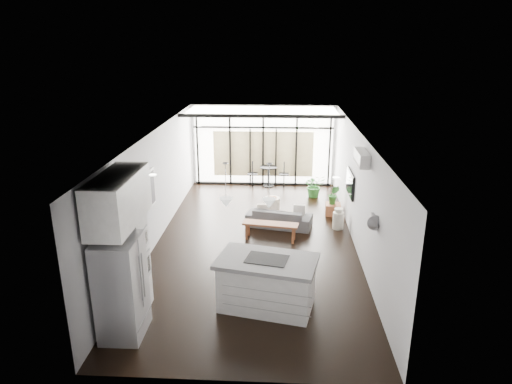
# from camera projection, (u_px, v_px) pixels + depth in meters

# --- Properties ---
(floor) EXTENTS (5.00, 10.00, 0.00)m
(floor) POSITION_uv_depth(u_px,v_px,m) (255.00, 242.00, 11.63)
(floor) COLOR black
(floor) RESTS_ON ground
(ceiling) EXTENTS (5.00, 10.00, 0.00)m
(ceiling) POSITION_uv_depth(u_px,v_px,m) (255.00, 134.00, 10.74)
(ceiling) COLOR white
(ceiling) RESTS_ON ground
(wall_left) EXTENTS (0.02, 10.00, 2.80)m
(wall_left) POSITION_uv_depth(u_px,v_px,m) (155.00, 188.00, 11.31)
(wall_left) COLOR silver
(wall_left) RESTS_ON ground
(wall_right) EXTENTS (0.02, 10.00, 2.80)m
(wall_right) POSITION_uv_depth(u_px,v_px,m) (358.00, 192.00, 11.06)
(wall_right) COLOR silver
(wall_right) RESTS_ON ground
(wall_back) EXTENTS (5.00, 0.02, 2.80)m
(wall_back) POSITION_uv_depth(u_px,v_px,m) (263.00, 145.00, 15.92)
(wall_back) COLOR silver
(wall_back) RESTS_ON ground
(wall_front) EXTENTS (5.00, 0.02, 2.80)m
(wall_front) POSITION_uv_depth(u_px,v_px,m) (236.00, 300.00, 6.45)
(wall_front) COLOR silver
(wall_front) RESTS_ON ground
(glazing) EXTENTS (5.00, 0.20, 2.80)m
(glazing) POSITION_uv_depth(u_px,v_px,m) (263.00, 146.00, 15.81)
(glazing) COLOR black
(glazing) RESTS_ON ground
(skylight) EXTENTS (4.70, 1.90, 0.06)m
(skylight) POSITION_uv_depth(u_px,v_px,m) (262.00, 110.00, 14.54)
(skylight) COLOR white
(skylight) RESTS_ON ceiling
(neighbour_building) EXTENTS (3.50, 0.02, 1.60)m
(neighbour_building) POSITION_uv_depth(u_px,v_px,m) (263.00, 154.00, 15.97)
(neighbour_building) COLOR beige
(neighbour_building) RESTS_ON ground
(island) EXTENTS (2.04, 1.47, 1.01)m
(island) POSITION_uv_depth(u_px,v_px,m) (267.00, 283.00, 8.67)
(island) COLOR white
(island) RESTS_ON floor
(cooktop) EXTENTS (0.86, 0.67, 0.01)m
(cooktop) POSITION_uv_depth(u_px,v_px,m) (267.00, 259.00, 8.51)
(cooktop) COLOR black
(cooktop) RESTS_ON island
(fridge) EXTENTS (0.70, 0.87, 1.80)m
(fridge) POSITION_uv_depth(u_px,v_px,m) (121.00, 288.00, 7.75)
(fridge) COLOR #9E9FA3
(fridge) RESTS_ON floor
(appliance_column) EXTENTS (0.64, 0.67, 2.49)m
(appliance_column) POSITION_uv_depth(u_px,v_px,m) (127.00, 250.00, 8.36)
(appliance_column) COLOR white
(appliance_column) RESTS_ON floor
(upper_cabinets) EXTENTS (0.62, 1.75, 0.86)m
(upper_cabinets) POSITION_uv_depth(u_px,v_px,m) (118.00, 199.00, 7.68)
(upper_cabinets) COLOR white
(upper_cabinets) RESTS_ON wall_left
(pendant_left) EXTENTS (0.26, 0.26, 0.18)m
(pendant_left) POSITION_uv_depth(u_px,v_px,m) (226.00, 203.00, 8.50)
(pendant_left) COLOR white
(pendant_left) RESTS_ON ceiling
(pendant_right) EXTENTS (0.26, 0.26, 0.18)m
(pendant_right) POSITION_uv_depth(u_px,v_px,m) (269.00, 203.00, 8.46)
(pendant_right) COLOR white
(pendant_right) RESTS_ON ceiling
(sofa) EXTENTS (1.85, 0.89, 0.70)m
(sofa) POSITION_uv_depth(u_px,v_px,m) (279.00, 214.00, 12.52)
(sofa) COLOR #48484A
(sofa) RESTS_ON floor
(console_bench) EXTENTS (1.46, 0.57, 0.46)m
(console_bench) POSITION_uv_depth(u_px,v_px,m) (270.00, 231.00, 11.71)
(console_bench) COLOR brown
(console_bench) RESTS_ON floor
(pouf) EXTENTS (0.57, 0.57, 0.38)m
(pouf) POSITION_uv_depth(u_px,v_px,m) (272.00, 204.00, 13.81)
(pouf) COLOR beige
(pouf) RESTS_ON floor
(crate) EXTENTS (0.47, 0.47, 0.33)m
(crate) POSITION_uv_depth(u_px,v_px,m) (333.00, 209.00, 13.41)
(crate) COLOR brown
(crate) RESTS_ON floor
(plant_tall) EXTENTS (0.84, 0.90, 0.59)m
(plant_tall) POSITION_uv_depth(u_px,v_px,m) (314.00, 188.00, 14.90)
(plant_tall) COLOR #2A6C27
(plant_tall) RESTS_ON floor
(plant_crate) EXTENTS (0.45, 0.64, 0.26)m
(plant_crate) POSITION_uv_depth(u_px,v_px,m) (333.00, 200.00, 13.32)
(plant_crate) COLOR #2A6C27
(plant_crate) RESTS_ON crate
(milk_can) EXTENTS (0.32, 0.32, 0.59)m
(milk_can) POSITION_uv_depth(u_px,v_px,m) (338.00, 218.00, 12.38)
(milk_can) COLOR beige
(milk_can) RESTS_ON floor
(bistro_set) EXTENTS (1.37, 0.55, 0.66)m
(bistro_set) POSITION_uv_depth(u_px,v_px,m) (268.00, 177.00, 15.96)
(bistro_set) COLOR black
(bistro_set) RESTS_ON floor
(tv) EXTENTS (0.05, 1.10, 0.65)m
(tv) POSITION_uv_depth(u_px,v_px,m) (350.00, 183.00, 12.04)
(tv) COLOR black
(tv) RESTS_ON wall_right
(ac_unit) EXTENTS (0.22, 0.90, 0.30)m
(ac_unit) POSITION_uv_depth(u_px,v_px,m) (362.00, 158.00, 9.97)
(ac_unit) COLOR silver
(ac_unit) RESTS_ON wall_right
(framed_art) EXTENTS (0.04, 0.70, 0.90)m
(framed_art) POSITION_uv_depth(u_px,v_px,m) (150.00, 189.00, 10.79)
(framed_art) COLOR black
(framed_art) RESTS_ON wall_left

